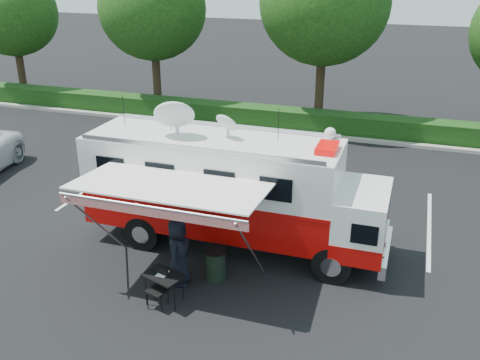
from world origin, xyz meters
name	(u,v)px	position (x,y,z in m)	size (l,w,h in m)	color
ground_plane	(235,245)	(0.00, 0.00, 0.00)	(120.00, 120.00, 0.00)	black
back_border	(347,25)	(1.14, 12.90, 5.00)	(60.00, 6.14, 8.87)	#9E998E
stall_lines	(249,202)	(-0.50, 3.00, 0.00)	(24.12, 5.50, 0.01)	silver
command_truck	(232,190)	(-0.08, 0.00, 1.79)	(8.70, 2.40, 4.18)	black
awning	(168,191)	(-0.86, -2.49, 2.69)	(4.75, 2.47, 2.87)	white
person	(180,282)	(-0.73, -2.35, 0.00)	(0.90, 0.59, 1.85)	black
folding_table	(164,276)	(-0.70, -3.26, 0.75)	(1.10, 0.92, 0.80)	black
folding_chair	(159,284)	(-0.79, -3.35, 0.58)	(0.57, 0.60, 0.98)	black
trash_bin	(216,265)	(0.11, -1.87, 0.43)	(0.57, 0.57, 0.85)	black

